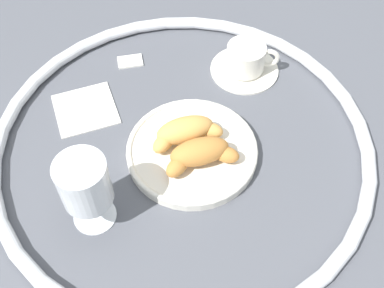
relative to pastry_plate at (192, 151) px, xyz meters
The scene contains 9 objects.
ground_plane 0.03m from the pastry_plate, 56.27° to the right, with size 2.20×2.20×0.00m, color #4C4F56.
table_chrome_rim 0.03m from the pastry_plate, 56.27° to the right, with size 0.67×0.67×0.02m, color silver.
pastry_plate is the anchor object (origin of this frame).
croissant_large 0.04m from the pastry_plate, 69.04° to the right, with size 0.13×0.08×0.04m.
croissant_small 0.04m from the pastry_plate, 108.82° to the left, with size 0.14×0.08×0.04m.
coffee_cup_near 0.23m from the pastry_plate, 124.16° to the right, with size 0.14×0.14×0.06m.
juice_glass_left 0.21m from the pastry_plate, 31.20° to the left, with size 0.08×0.08×0.14m.
sugar_packet 0.26m from the pastry_plate, 68.45° to the right, with size 0.05×0.03×0.01m, color white.
folded_napkin 0.22m from the pastry_plate, 34.21° to the right, with size 0.11×0.11×0.01m, color silver.
Camera 1 is at (0.04, 0.50, 0.67)m, focal length 44.07 mm.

